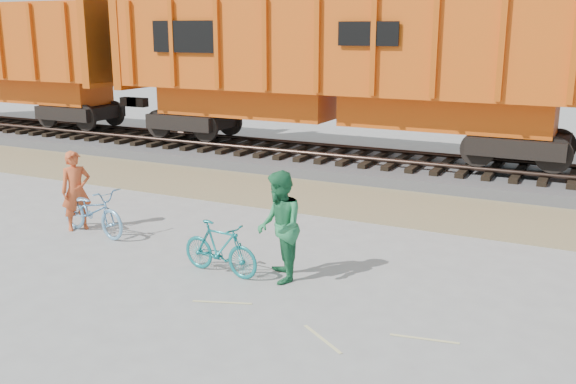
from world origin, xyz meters
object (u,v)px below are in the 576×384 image
at_px(bicycle_blue, 93,211).
at_px(person_solo, 76,191).
at_px(hopper_car_center, 339,63).
at_px(bicycle_teal, 220,248).
at_px(person_man, 279,227).

height_order(bicycle_blue, person_solo, person_solo).
height_order(hopper_car_center, bicycle_teal, hopper_car_center).
relative_size(hopper_car_center, bicycle_blue, 7.70).
bearing_deg(person_solo, bicycle_teal, -67.08).
bearing_deg(person_man, bicycle_blue, -128.68).
distance_m(hopper_car_center, bicycle_blue, 8.71).
height_order(hopper_car_center, bicycle_blue, hopper_car_center).
distance_m(hopper_car_center, person_man, 9.22).
bearing_deg(bicycle_teal, hopper_car_center, 15.48).
bearing_deg(person_solo, bicycle_blue, -66.90).
bearing_deg(bicycle_blue, person_man, -85.65).
bearing_deg(hopper_car_center, bicycle_blue, -103.01).
height_order(person_solo, person_man, person_man).
height_order(bicycle_blue, person_man, person_man).
relative_size(bicycle_teal, person_solo, 0.92).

